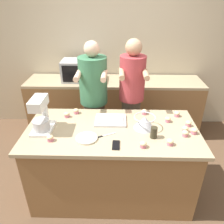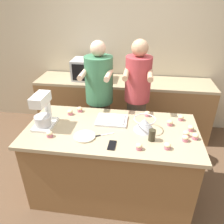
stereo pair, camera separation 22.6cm
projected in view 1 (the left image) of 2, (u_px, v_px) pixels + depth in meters
The scene contains 26 objects.
ground_plane at pixel (112, 189), 2.73m from camera, with size 16.00×16.00×0.00m, color brown.
back_wall at pixel (115, 49), 3.60m from camera, with size 10.00×0.06×2.70m.
island_counter at pixel (112, 161), 2.52m from camera, with size 1.82×0.89×0.89m.
back_counter at pixel (114, 106), 3.71m from camera, with size 2.80×0.60×0.93m.
person_left at pixel (94, 103), 2.91m from camera, with size 0.37×0.52×1.68m.
person_right at pixel (131, 101), 2.88m from camera, with size 0.34×0.50×1.70m.
stand_mixer at pixel (41, 116), 2.21m from camera, with size 0.20×0.30×0.37m.
mixing_bowl at pixel (145, 122), 2.29m from camera, with size 0.23×0.23×0.14m.
baking_tray at pixel (111, 120), 2.43m from camera, with size 0.34×0.26×0.04m.
microwave_oven at pixel (79, 70), 3.42m from camera, with size 0.50×0.37×0.32m.
cell_phone at pixel (116, 145), 2.05m from camera, with size 0.07×0.15×0.01m.
drinking_glass at pixel (154, 132), 2.14m from camera, with size 0.07×0.07×0.12m.
small_plate at pixel (87, 138), 2.14m from camera, with size 0.22×0.22×0.02m.
knife at pixel (104, 136), 2.19m from camera, with size 0.21×0.11×0.01m.
cupcake_0 at pixel (67, 115), 2.51m from camera, with size 0.06×0.06×0.06m.
cupcake_1 at pixel (185, 133), 2.18m from camera, with size 0.06×0.06×0.06m.
cupcake_2 at pixel (50, 138), 2.11m from camera, with size 0.06×0.06×0.06m.
cupcake_3 at pixel (194, 131), 2.22m from camera, with size 0.06×0.06×0.06m.
cupcake_4 at pixel (170, 142), 2.05m from camera, with size 0.06×0.06×0.06m.
cupcake_5 at pixel (188, 123), 2.34m from camera, with size 0.06×0.06×0.06m.
cupcake_6 at pixel (76, 111), 2.59m from camera, with size 0.06×0.06×0.06m.
cupcake_7 at pixel (168, 119), 2.42m from camera, with size 0.06×0.06×0.06m.
cupcake_8 at pixel (144, 112), 2.58m from camera, with size 0.06×0.06×0.06m.
cupcake_9 at pixel (177, 114), 2.53m from camera, with size 0.06×0.06×0.06m.
cupcake_10 at pixel (143, 144), 2.02m from camera, with size 0.06×0.06×0.06m.
cupcake_11 at pixel (185, 129), 2.25m from camera, with size 0.06×0.06×0.06m.
Camera 1 is at (0.05, -1.94, 2.15)m, focal length 35.00 mm.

